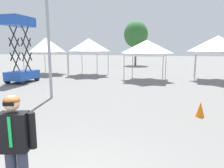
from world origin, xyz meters
The scene contains 9 objects.
canopy_tent_behind_center centered at (-10.26, 14.55, 2.70)m, with size 3.26×3.26×3.46m.
canopy_tent_left_of_center centered at (-6.11, 15.11, 2.68)m, with size 2.95×2.95×3.36m.
canopy_tent_behind_left centered at (-0.62, 13.76, 2.50)m, with size 2.95×2.95×3.11m.
canopy_tent_center centered at (4.50, 15.08, 2.72)m, with size 3.22×3.22×3.41m.
scissor_lift centered at (-9.03, 9.84, 1.37)m, with size 1.57×2.40×4.67m.
person_foreground centered at (-0.45, 0.07, 1.03)m, with size 0.62×0.37×1.78m.
light_pole_near_lift centered at (-4.18, 6.35, 4.21)m, with size 0.36×0.36×7.31m.
tree_behind_tents_right centered at (-4.33, 27.58, 4.43)m, with size 3.43×3.43×6.33m.
traffic_cone_lot_center centered at (2.66, 5.56, 0.28)m, with size 0.32×0.32×0.55m, color orange.
Camera 1 is at (1.84, -2.21, 2.45)m, focal length 32.78 mm.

